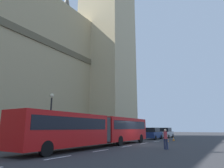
{
  "coord_description": "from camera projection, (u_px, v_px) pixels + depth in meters",
  "views": [
    {
      "loc": [
        -21.31,
        -9.42,
        1.75
      ],
      "look_at": [
        2.66,
        4.94,
        7.91
      ],
      "focal_mm": 32.24,
      "sensor_mm": 36.0,
      "label": 1
    }
  ],
  "objects": [
    {
      "name": "ground_plane",
      "position": [
        138.0,
        144.0,
        22.21
      ],
      "size": [
        160.0,
        160.0,
        0.0
      ],
      "primitive_type": "plane",
      "color": "#333335"
    },
    {
      "name": "street_lamp",
      "position": [
        51.0,
        115.0,
        20.37
      ],
      "size": [
        0.44,
        0.44,
        5.27
      ],
      "color": "black",
      "rests_on": "ground_plane"
    },
    {
      "name": "articulated_bus",
      "position": [
        99.0,
        128.0,
        19.59
      ],
      "size": [
        18.25,
        2.54,
        2.9
      ],
      "color": "red",
      "rests_on": "ground_plane"
    },
    {
      "name": "traffic_cone_middle",
      "position": [
        174.0,
        139.0,
        28.47
      ],
      "size": [
        0.36,
        0.36,
        0.58
      ],
      "color": "black",
      "rests_on": "ground_plane"
    },
    {
      "name": "pedestrian_near_cones",
      "position": [
        166.0,
        138.0,
        17.21
      ],
      "size": [
        0.46,
        0.39,
        1.69
      ],
      "color": "#262D4C",
      "rests_on": "ground_plane"
    },
    {
      "name": "traffic_cone_west",
      "position": [
        168.0,
        140.0,
        25.98
      ],
      "size": [
        0.36,
        0.36,
        0.58
      ],
      "color": "black",
      "rests_on": "ground_plane"
    },
    {
      "name": "sedan_trailing",
      "position": [
        166.0,
        133.0,
        37.76
      ],
      "size": [
        4.4,
        1.86,
        1.85
      ],
      "color": "#B7B7BC",
      "rests_on": "ground_plane"
    },
    {
      "name": "sedan_lead",
      "position": [
        153.0,
        133.0,
        32.86
      ],
      "size": [
        4.4,
        1.86,
        1.85
      ],
      "color": "navy",
      "rests_on": "ground_plane"
    },
    {
      "name": "lane_centre_marking",
      "position": [
        115.0,
        148.0,
        17.99
      ],
      "size": [
        25.2,
        0.16,
        0.01
      ],
      "color": "silver",
      "rests_on": "ground_plane"
    }
  ]
}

